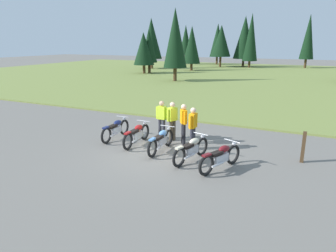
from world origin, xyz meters
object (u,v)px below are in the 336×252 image
(motorcycle_navy, at_px, (116,129))
(motorcycle_maroon, at_px, (221,157))
(motorcycle_cream, at_px, (191,149))
(motorcycle_red, at_px, (137,134))
(rider_near_row_end, at_px, (184,122))
(rider_in_hivis_vest, at_px, (172,119))
(motorcycle_sky_blue, at_px, (161,140))
(rider_with_back_turned, at_px, (193,126))
(rider_checking_bike, at_px, (162,118))
(trail_marker_post, at_px, (303,147))

(motorcycle_navy, relative_size, motorcycle_maroon, 1.06)
(motorcycle_cream, height_order, motorcycle_maroon, same)
(motorcycle_red, bearing_deg, motorcycle_navy, 167.35)
(rider_near_row_end, bearing_deg, motorcycle_navy, -167.89)
(rider_in_hivis_vest, height_order, rider_near_row_end, same)
(motorcycle_navy, bearing_deg, motorcycle_sky_blue, -13.01)
(motorcycle_cream, distance_m, rider_near_row_end, 1.96)
(motorcycle_red, height_order, motorcycle_maroon, same)
(motorcycle_cream, relative_size, rider_with_back_turned, 1.23)
(motorcycle_cream, distance_m, motorcycle_maroon, 1.17)
(motorcycle_navy, distance_m, motorcycle_sky_blue, 2.54)
(motorcycle_navy, xyz_separation_m, rider_in_hivis_vest, (2.32, 0.82, 0.51))
(motorcycle_red, relative_size, rider_in_hivis_vest, 1.26)
(motorcycle_red, height_order, rider_checking_bike, rider_checking_bike)
(motorcycle_cream, xyz_separation_m, rider_checking_bike, (-2.08, 1.86, 0.51))
(motorcycle_maroon, height_order, rider_with_back_turned, rider_with_back_turned)
(rider_in_hivis_vest, bearing_deg, motorcycle_red, -135.05)
(rider_near_row_end, bearing_deg, motorcycle_red, -152.01)
(motorcycle_sky_blue, height_order, rider_with_back_turned, rider_with_back_turned)
(motorcycle_navy, height_order, rider_near_row_end, rider_near_row_end)
(motorcycle_cream, xyz_separation_m, rider_in_hivis_vest, (-1.56, 1.82, 0.51))
(rider_checking_bike, height_order, rider_with_back_turned, same)
(motorcycle_sky_blue, relative_size, rider_checking_bike, 1.26)
(motorcycle_sky_blue, xyz_separation_m, rider_in_hivis_vest, (-0.16, 1.39, 0.51))
(rider_near_row_end, bearing_deg, rider_checking_bike, 168.05)
(rider_with_back_turned, bearing_deg, motorcycle_navy, -177.38)
(rider_with_back_turned, bearing_deg, rider_checking_bike, 157.47)
(motorcycle_cream, bearing_deg, motorcycle_red, 164.68)
(motorcycle_red, height_order, trail_marker_post, trail_marker_post)
(trail_marker_post, bearing_deg, rider_near_row_end, 178.84)
(motorcycle_maroon, bearing_deg, rider_near_row_end, 137.66)
(motorcycle_cream, bearing_deg, motorcycle_maroon, -14.57)
(motorcycle_red, bearing_deg, motorcycle_maroon, -15.10)
(motorcycle_red, xyz_separation_m, motorcycle_maroon, (3.80, -1.02, 0.00))
(motorcycle_red, height_order, rider_with_back_turned, rider_with_back_turned)
(motorcycle_maroon, bearing_deg, rider_checking_bike, 146.15)
(motorcycle_cream, height_order, rider_checking_bike, rider_checking_bike)
(trail_marker_post, bearing_deg, rider_with_back_turned, -174.62)
(motorcycle_cream, xyz_separation_m, rider_with_back_turned, (-0.39, 1.16, 0.51))
(motorcycle_red, height_order, rider_near_row_end, rider_near_row_end)
(rider_near_row_end, bearing_deg, rider_with_back_turned, -38.77)
(motorcycle_sky_blue, bearing_deg, rider_near_row_end, 70.07)
(motorcycle_maroon, xyz_separation_m, rider_in_hivis_vest, (-2.70, 2.12, 0.51))
(motorcycle_maroon, height_order, rider_checking_bike, rider_checking_bike)
(motorcycle_cream, relative_size, trail_marker_post, 1.85)
(motorcycle_navy, height_order, motorcycle_cream, same)
(motorcycle_navy, xyz_separation_m, motorcycle_sky_blue, (2.47, -0.57, 0.00))
(rider_in_hivis_vest, bearing_deg, trail_marker_post, -3.25)
(rider_in_hivis_vest, bearing_deg, rider_with_back_turned, -29.57)
(motorcycle_red, xyz_separation_m, trail_marker_post, (6.22, 0.81, 0.12))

